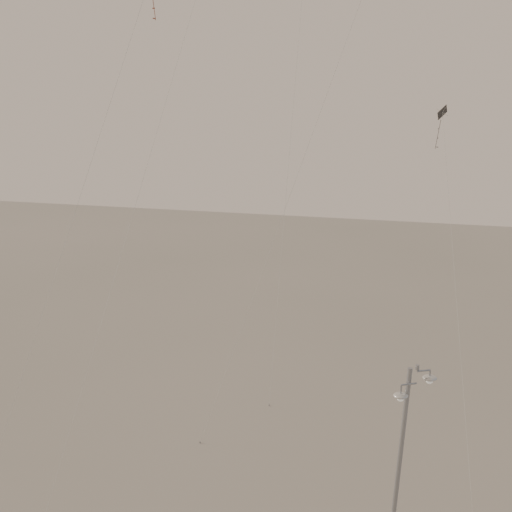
# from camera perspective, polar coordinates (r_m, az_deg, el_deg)

# --- Properties ---
(street_lamp) EXTENTS (1.52, 1.10, 8.65)m
(street_lamp) POSITION_cam_1_polar(r_m,az_deg,el_deg) (27.71, 11.55, -16.24)
(street_lamp) COLOR #999CA2
(street_lamp) RESTS_ON ground
(kite_3) EXTENTS (6.41, 6.18, 22.65)m
(kite_3) POSITION_cam_1_polar(r_m,az_deg,el_deg) (29.39, -12.43, 9.05)
(kite_3) COLOR maroon
(kite_3) RESTS_ON ground
(kite_4) EXTENTS (2.94, 8.49, 17.45)m
(kite_4) POSITION_cam_1_polar(r_m,az_deg,el_deg) (35.79, 15.05, 5.58)
(kite_4) COLOR #312D29
(kite_4) RESTS_ON ground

